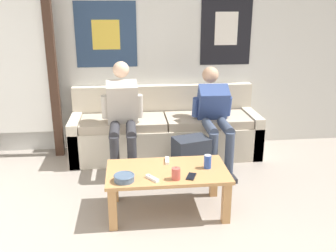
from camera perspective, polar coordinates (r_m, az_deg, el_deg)
The scene contains 13 objects.
wall_back at distance 4.79m, azimuth -0.84°, elevation 11.66°, with size 10.00×0.07×2.55m.
door_frame at distance 4.75m, azimuth -22.71°, elevation 9.28°, with size 1.00×0.10×2.15m.
couch at distance 4.67m, azimuth -0.43°, elevation -0.94°, with size 2.29×0.70×0.83m.
coffee_table at distance 3.38m, azimuth -0.11°, elevation -7.84°, with size 1.08×0.59×0.41m.
person_seated_adult at distance 4.18m, azimuth -6.97°, elevation 1.87°, with size 0.47×0.85×1.20m.
person_seated_teen at distance 4.33m, azimuth 7.09°, elevation 1.93°, with size 0.47×0.96×1.11m.
backpack at distance 4.04m, azimuth 3.58°, elevation -5.15°, with size 0.42×0.37×0.47m.
ceramic_bowl at distance 3.16m, azimuth -6.69°, elevation -7.80°, with size 0.18×0.18×0.06m.
pillar_candle at distance 3.16m, azimuth 1.23°, elevation -7.28°, with size 0.07×0.07×0.11m.
drink_can_blue at distance 3.38m, azimuth 6.05°, elevation -5.42°, with size 0.07×0.07×0.12m.
game_controller_near_left at distance 3.17m, azimuth -2.42°, elevation -7.97°, with size 0.11×0.14×0.03m.
game_controller_near_right at distance 3.51m, azimuth -0.12°, elevation -5.27°, with size 0.05×0.15×0.03m.
cell_phone at distance 3.22m, azimuth 3.56°, elevation -7.66°, with size 0.11×0.15×0.01m.
Camera 1 is at (-0.45, -1.97, 1.82)m, focal length 40.00 mm.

